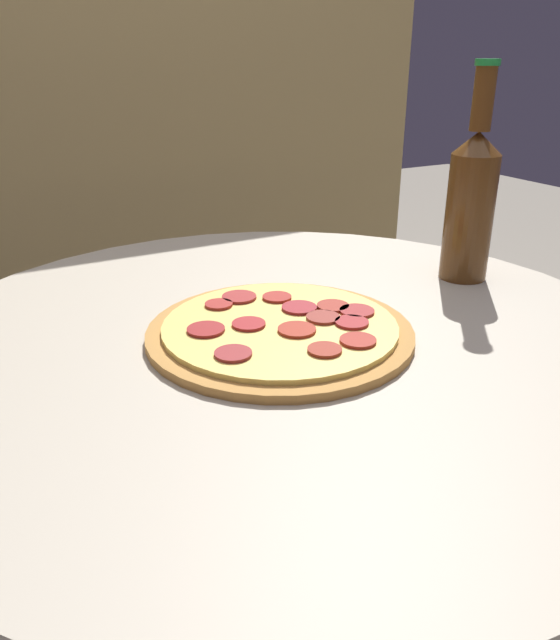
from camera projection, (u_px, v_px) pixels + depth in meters
name	position (u px, v px, depth m)	size (l,w,h in m)	color
table	(280.00, 453.00, 0.77)	(0.86, 0.86, 0.70)	#B2A893
fence_panel	(88.00, 155.00, 1.41)	(1.78, 0.04, 1.55)	tan
pizza	(281.00, 330.00, 0.69)	(0.30, 0.30, 0.02)	#B77F3D
beer_bottle	(471.00, 200.00, 0.83)	(0.06, 0.06, 0.28)	#563314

